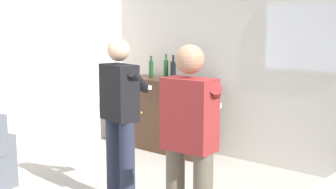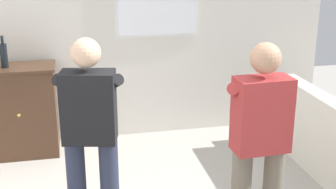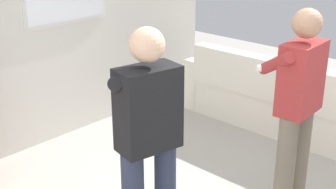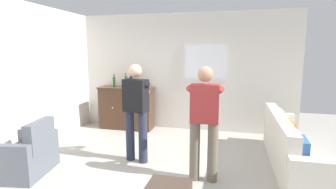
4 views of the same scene
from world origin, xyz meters
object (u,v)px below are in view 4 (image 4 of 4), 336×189
object	(u,v)px
bottle_liquor_amber	(126,81)
person_standing_left	(136,108)
armchair	(28,156)
sideboard_cabinet	(126,108)
bottle_spirits_clear	(114,81)
person_standing_right	(204,118)
couch	(288,148)
bottle_wine_green	(131,82)

from	to	relation	value
bottle_liquor_amber	person_standing_left	size ratio (longest dim) A/B	0.21
armchair	sideboard_cabinet	size ratio (longest dim) A/B	0.73
armchair	person_standing_left	world-z (taller)	person_standing_left
armchair	bottle_spirits_clear	world-z (taller)	bottle_spirits_clear
sideboard_cabinet	person_standing_left	xyz separation A→B (m)	(0.96, -1.81, 0.42)
bottle_spirits_clear	person_standing_right	world-z (taller)	person_standing_right
couch	person_standing_right	distance (m)	1.61
bottle_wine_green	person_standing_left	xyz separation A→B (m)	(0.81, -1.79, -0.24)
couch	bottle_spirits_clear	distance (m)	4.15
bottle_spirits_clear	person_standing_right	distance (m)	3.39
bottle_wine_green	bottle_liquor_amber	size ratio (longest dim) A/B	0.99
sideboard_cabinet	person_standing_left	bearing A→B (deg)	-62.15
bottle_liquor_amber	bottle_spirits_clear	world-z (taller)	bottle_liquor_amber
sideboard_cabinet	bottle_spirits_clear	distance (m)	0.73
armchair	bottle_spirits_clear	xyz separation A→B (m)	(0.18, 2.75, 0.87)
couch	armchair	size ratio (longest dim) A/B	2.67
armchair	person_standing_left	bearing A→B (deg)	31.00
sideboard_cabinet	couch	bearing A→B (deg)	-23.33
armchair	sideboard_cabinet	bearing A→B (deg)	79.34
armchair	bottle_wine_green	size ratio (longest dim) A/B	2.80
couch	bottle_spirits_clear	bearing A→B (deg)	157.87
bottle_spirits_clear	bottle_liquor_amber	bearing A→B (deg)	-11.50
bottle_wine_green	bottle_liquor_amber	bearing A→B (deg)	179.40
armchair	bottle_spirits_clear	distance (m)	2.89
couch	person_standing_right	world-z (taller)	person_standing_right
bottle_liquor_amber	person_standing_right	distance (m)	3.09
bottle_liquor_amber	sideboard_cabinet	bearing A→B (deg)	124.06
bottle_liquor_amber	person_standing_left	distance (m)	2.04
couch	person_standing_left	distance (m)	2.58
couch	sideboard_cabinet	distance (m)	3.75
bottle_spirits_clear	person_standing_left	bearing A→B (deg)	-55.34
person_standing_left	armchair	bearing A→B (deg)	-149.00
armchair	couch	bearing A→B (deg)	17.05
armchair	person_standing_right	size ratio (longest dim) A/B	0.58
armchair	bottle_liquor_amber	xyz separation A→B (m)	(0.52, 2.68, 0.89)
person_standing_left	person_standing_right	size ratio (longest dim) A/B	1.00
bottle_wine_green	bottle_spirits_clear	bearing A→B (deg)	171.51
person_standing_left	bottle_spirits_clear	bearing A→B (deg)	124.66
bottle_wine_green	person_standing_right	bearing A→B (deg)	-47.81
armchair	person_standing_right	world-z (taller)	person_standing_right
bottle_liquor_amber	bottle_spirits_clear	size ratio (longest dim) A/B	1.14
sideboard_cabinet	bottle_liquor_amber	xyz separation A→B (m)	(0.01, -0.02, 0.66)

